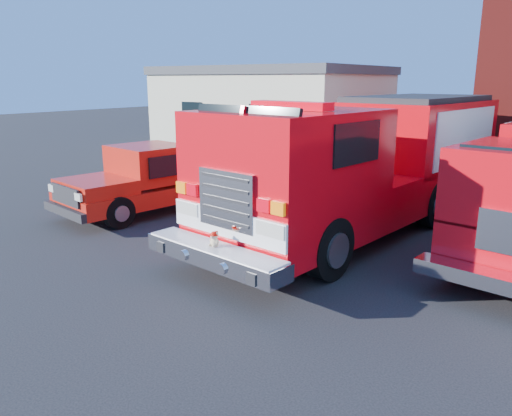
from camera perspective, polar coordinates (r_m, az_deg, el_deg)
The scene contains 4 objects.
ground at distance 11.02m, azimuth 3.64°, elevation -5.29°, with size 100.00×100.00×0.00m, color black.
side_building at distance 26.21m, azimuth 2.05°, elevation 11.14°, with size 10.20×8.20×4.35m.
fire_engine at distance 12.93m, azimuth 12.87°, elevation 5.18°, with size 4.18×10.99×3.30m.
pickup_truck at distance 14.87m, azimuth -11.06°, elevation 3.29°, with size 2.99×6.10×1.91m.
Camera 1 is at (5.44, -8.83, 3.72)m, focal length 35.00 mm.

